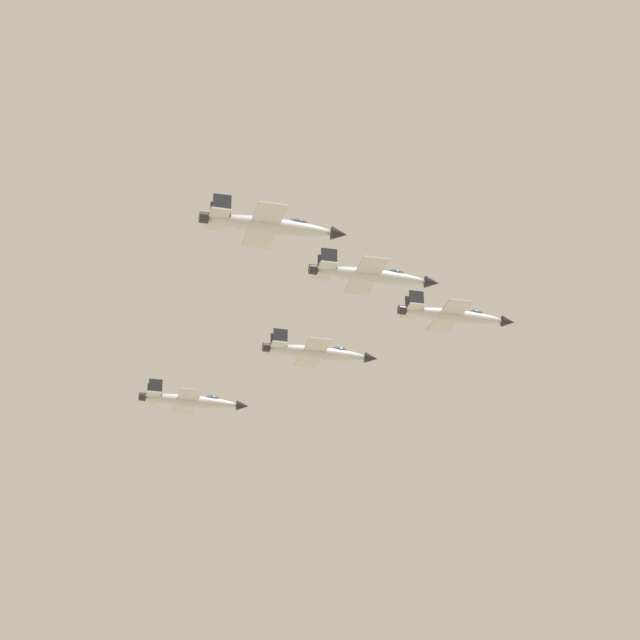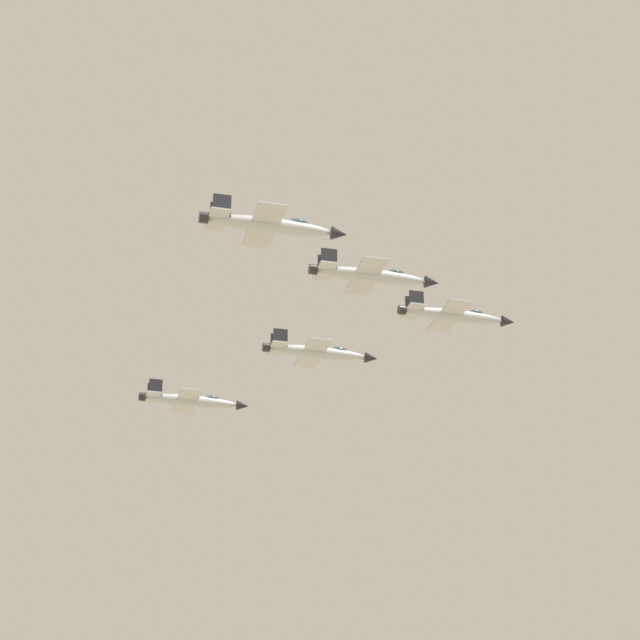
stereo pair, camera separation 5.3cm
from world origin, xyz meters
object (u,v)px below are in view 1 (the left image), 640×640
at_px(jet_left_outer, 192,401).
at_px(jet_right_outer, 271,225).
at_px(jet_lead, 454,315).
at_px(jet_left_wingman, 318,352).
at_px(jet_right_wingman, 372,275).

bearing_deg(jet_left_outer, jet_right_outer, -89.48).
height_order(jet_left_outer, jet_right_outer, jet_right_outer).
bearing_deg(jet_lead, jet_left_outer, 139.99).
relative_size(jet_lead, jet_left_wingman, 0.99).
relative_size(jet_lead, jet_right_wingman, 1.01).
distance_m(jet_right_wingman, jet_right_outer, 20.95).
height_order(jet_right_wingman, jet_right_outer, jet_right_wingman).
bearing_deg(jet_right_outer, jet_lead, 40.98).
bearing_deg(jet_lead, jet_right_wingman, -139.28).
xyz_separation_m(jet_right_wingman, jet_left_outer, (-43.10, 5.34, -2.67)).
height_order(jet_left_wingman, jet_right_outer, jet_left_wingman).
xyz_separation_m(jet_lead, jet_right_wingman, (4.29, -20.36, -2.63)).
bearing_deg(jet_right_outer, jet_left_outer, 90.61).
xyz_separation_m(jet_left_wingman, jet_right_outer, (27.98, -33.21, -3.56)).
bearing_deg(jet_left_wingman, jet_right_wingman, -89.74).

